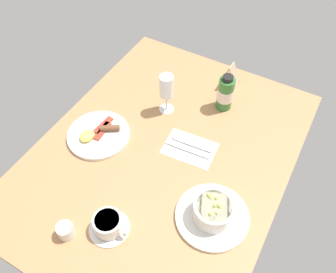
{
  "coord_description": "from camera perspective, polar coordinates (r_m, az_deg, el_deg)",
  "views": [
    {
      "loc": [
        -62.37,
        -36.87,
        98.17
      ],
      "look_at": [
        2.11,
        -0.63,
        6.89
      ],
      "focal_mm": 37.01,
      "sensor_mm": 36.0,
      "label": 1
    }
  ],
  "objects": [
    {
      "name": "ground_plane",
      "position": [
        1.23,
        -0.74,
        -3.01
      ],
      "size": [
        110.0,
        84.0,
        3.0
      ],
      "primitive_type": "cube",
      "color": "#B27F51"
    },
    {
      "name": "porridge_bowl",
      "position": [
        1.07,
        7.42,
        -12.28
      ],
      "size": [
        22.7,
        22.7,
        8.46
      ],
      "color": "silver",
      "rests_on": "ground_plane"
    },
    {
      "name": "cutlery_setting",
      "position": [
        1.23,
        3.42,
        -1.81
      ],
      "size": [
        14.03,
        19.05,
        0.9
      ],
      "color": "silver",
      "rests_on": "ground_plane"
    },
    {
      "name": "coffee_cup",
      "position": [
        1.06,
        -9.91,
        -13.98
      ],
      "size": [
        12.38,
        13.29,
        6.07
      ],
      "color": "silver",
      "rests_on": "ground_plane"
    },
    {
      "name": "creamer_jug",
      "position": [
        1.09,
        -16.45,
        -14.6
      ],
      "size": [
        5.92,
        4.96,
        5.36
      ],
      "color": "silver",
      "rests_on": "ground_plane"
    },
    {
      "name": "wine_glass",
      "position": [
        1.28,
        -0.27,
        7.99
      ],
      "size": [
        5.84,
        5.84,
        16.57
      ],
      "color": "white",
      "rests_on": "ground_plane"
    },
    {
      "name": "sauce_bottle_green",
      "position": [
        1.33,
        9.42,
        7.04
      ],
      "size": [
        6.23,
        6.23,
        15.36
      ],
      "color": "#337233",
      "rests_on": "ground_plane"
    },
    {
      "name": "breakfast_plate",
      "position": [
        1.28,
        -11.41,
        0.34
      ],
      "size": [
        22.76,
        22.76,
        3.7
      ],
      "color": "silver",
      "rests_on": "ground_plane"
    },
    {
      "name": "menu_card",
      "position": [
        1.44,
        10.16,
        9.89
      ],
      "size": [
        4.98,
        7.39,
        10.52
      ],
      "color": "tan",
      "rests_on": "ground_plane"
    }
  ]
}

